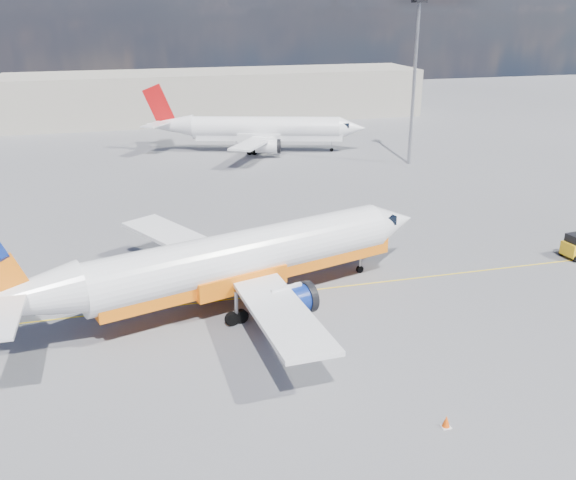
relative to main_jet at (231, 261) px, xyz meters
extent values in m
plane|color=#595A5E|center=(5.91, -1.90, -3.27)|extent=(240.00, 240.00, 0.00)
cube|color=yellow|center=(5.91, 1.10, -3.27)|extent=(70.00, 0.15, 0.01)
cube|color=#AAA392|center=(10.91, 73.10, 0.73)|extent=(70.00, 14.00, 8.00)
cylinder|color=white|center=(0.97, 0.30, 0.22)|extent=(21.37, 9.42, 3.30)
cone|color=white|center=(13.03, 4.01, 0.22)|extent=(4.68, 4.29, 3.30)
cone|color=white|center=(-12.47, -3.83, 0.56)|extent=(7.41, 4.99, 3.13)
cube|color=black|center=(11.73, 3.61, 0.75)|extent=(2.23, 2.62, 0.68)
cube|color=orange|center=(1.44, 0.44, -0.90)|extent=(21.20, 8.87, 1.16)
cube|color=white|center=(-2.41, 6.36, -0.65)|extent=(8.67, 11.57, 0.78)
cube|color=white|center=(1.58, -6.62, -0.65)|extent=(3.73, 11.79, 0.78)
cylinder|color=navy|center=(0.16, 4.62, -1.57)|extent=(3.88, 2.79, 1.84)
cylinder|color=navy|center=(2.72, -3.73, -1.57)|extent=(3.88, 2.79, 1.84)
cylinder|color=black|center=(1.64, 5.07, -1.57)|extent=(1.06, 2.09, 2.04)
cylinder|color=black|center=(4.20, -3.27, -1.57)|extent=(1.06, 2.09, 2.04)
cylinder|color=#96979E|center=(10.25, 3.15, -2.06)|extent=(0.22, 0.22, 2.04)
cylinder|color=black|center=(10.25, 3.15, -3.00)|extent=(0.59, 0.38, 0.54)
cylinder|color=black|center=(-1.56, 1.95, -2.84)|extent=(0.94, 0.61, 0.87)
cylinder|color=black|center=(-0.20, -2.50, -2.84)|extent=(0.94, 0.61, 0.87)
cylinder|color=white|center=(12.94, 45.44, -0.07)|extent=(19.64, 8.33, 3.02)
cone|color=white|center=(24.05, 42.23, -0.07)|extent=(4.26, 3.89, 3.02)
cone|color=white|center=(0.55, 49.02, 0.24)|extent=(6.78, 4.49, 2.87)
cube|color=black|center=(22.85, 42.58, 0.42)|extent=(2.02, 2.38, 0.62)
cube|color=white|center=(13.36, 45.32, -1.09)|extent=(19.49, 7.82, 1.07)
cube|color=white|center=(13.38, 51.79, -0.87)|extent=(3.24, 10.77, 0.71)
cube|color=white|center=(9.93, 39.83, -0.87)|extent=(7.82, 10.66, 0.71)
cylinder|color=white|center=(14.47, 49.16, -1.72)|extent=(3.55, 2.51, 1.69)
cylinder|color=white|center=(12.25, 41.47, -1.72)|extent=(3.55, 2.51, 1.69)
cylinder|color=black|center=(15.84, 48.77, -1.72)|extent=(0.95, 1.92, 1.87)
cylinder|color=black|center=(13.62, 41.07, -1.72)|extent=(0.95, 1.92, 1.87)
cube|color=red|center=(-0.74, 49.39, 2.95)|extent=(4.09, 1.41, 5.55)
cube|color=white|center=(0.05, 52.12, 0.82)|extent=(2.10, 4.51, 0.16)
cube|color=white|center=(-1.53, 46.65, 0.82)|extent=(4.11, 4.78, 0.16)
cylinder|color=#96979E|center=(21.48, 42.97, -2.16)|extent=(0.20, 0.20, 1.87)
cylinder|color=black|center=(21.48, 42.97, -3.02)|extent=(0.54, 0.34, 0.50)
cylinder|color=black|center=(11.82, 47.98, -2.87)|extent=(0.86, 0.55, 0.80)
cylinder|color=black|center=(10.64, 43.88, -2.87)|extent=(0.86, 0.55, 0.80)
cylinder|color=black|center=(27.14, 2.21, -3.01)|extent=(0.55, 0.28, 0.53)
cylinder|color=black|center=(27.33, 0.74, -3.01)|extent=(0.55, 0.28, 0.53)
cube|color=white|center=(7.52, -15.42, -3.25)|extent=(0.45, 0.45, 0.04)
cone|color=#FF530A|center=(7.52, -15.42, -2.94)|extent=(0.38, 0.38, 0.58)
cylinder|color=#96979E|center=(28.62, 33.94, 6.20)|extent=(0.42, 0.42, 18.94)
cube|color=black|center=(28.62, 33.94, 15.95)|extent=(1.42, 1.42, 0.47)
camera|label=1|loc=(-6.42, -38.21, 15.85)|focal=40.00mm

